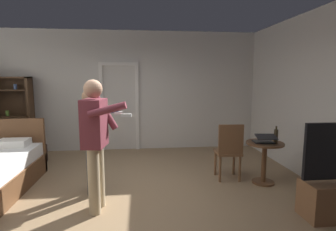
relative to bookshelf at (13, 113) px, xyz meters
name	(u,v)px	position (x,y,z in m)	size (l,w,h in m)	color
ground_plane	(119,200)	(2.57, -2.67, -0.97)	(6.99, 6.99, 0.00)	#997A56
wall_back	(126,91)	(2.57, 0.23, 0.47)	(6.60, 0.12, 2.87)	beige
wall_right	(335,99)	(5.80, -2.67, 0.47)	(0.12, 5.91, 2.87)	beige
doorway_frame	(119,100)	(2.40, 0.15, 0.26)	(0.93, 0.08, 2.13)	white
bookshelf	(13,113)	(0.00, 0.00, 0.00)	(0.87, 0.32, 1.79)	#4C331E
side_table	(264,156)	(4.93, -2.27, -0.50)	(0.61, 0.61, 0.70)	brown
laptop	(264,140)	(4.90, -2.32, -0.21)	(0.36, 0.37, 0.15)	black
bottle_on_table	(276,136)	(5.07, -2.35, -0.15)	(0.06, 0.06, 0.29)	#322718
wooden_chair	(229,149)	(4.39, -2.07, -0.42)	(0.44, 0.44, 0.99)	brown
person_blue_shirt	(96,137)	(2.31, -2.92, 0.03)	(0.64, 0.60, 1.74)	tan
person_striped_shirt	(91,135)	(2.15, -2.33, -0.06)	(0.65, 0.55, 1.59)	#333338
suitcase_dark	(30,155)	(0.62, -0.78, -0.78)	(0.49, 0.34, 0.37)	black
suitcase_small	(30,155)	(0.62, -0.78, -0.79)	(0.61, 0.31, 0.36)	black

